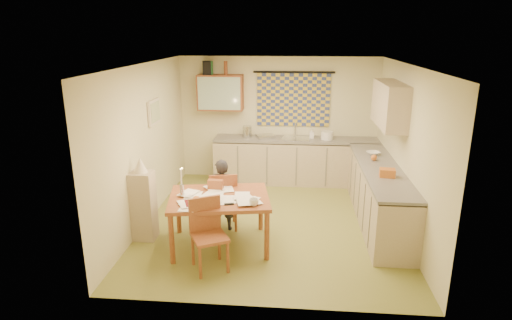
# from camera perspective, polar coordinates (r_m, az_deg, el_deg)

# --- Properties ---
(floor) EXTENTS (4.00, 4.50, 0.02)m
(floor) POSITION_cam_1_polar(r_m,az_deg,el_deg) (7.02, 2.09, -8.29)
(floor) COLOR olive
(floor) RESTS_ON ground
(ceiling) EXTENTS (4.00, 4.50, 0.02)m
(ceiling) POSITION_cam_1_polar(r_m,az_deg,el_deg) (6.38, 2.33, 12.69)
(ceiling) COLOR white
(ceiling) RESTS_ON floor
(wall_back) EXTENTS (4.00, 0.02, 2.50)m
(wall_back) POSITION_cam_1_polar(r_m,az_deg,el_deg) (8.79, 2.97, 5.50)
(wall_back) COLOR beige
(wall_back) RESTS_ON floor
(wall_front) EXTENTS (4.00, 0.02, 2.50)m
(wall_front) POSITION_cam_1_polar(r_m,az_deg,el_deg) (4.45, 0.69, -5.84)
(wall_front) COLOR beige
(wall_front) RESTS_ON floor
(wall_left) EXTENTS (0.02, 4.50, 2.50)m
(wall_left) POSITION_cam_1_polar(r_m,az_deg,el_deg) (6.98, -14.52, 2.02)
(wall_left) COLOR beige
(wall_left) RESTS_ON floor
(wall_right) EXTENTS (0.02, 4.50, 2.50)m
(wall_right) POSITION_cam_1_polar(r_m,az_deg,el_deg) (6.80, 19.39, 1.21)
(wall_right) COLOR beige
(wall_right) RESTS_ON floor
(window_blind) EXTENTS (1.45, 0.03, 1.05)m
(window_blind) POSITION_cam_1_polar(r_m,az_deg,el_deg) (8.67, 5.00, 7.99)
(window_blind) COLOR navy
(window_blind) RESTS_ON wall_back
(curtain_rod) EXTENTS (1.60, 0.04, 0.04)m
(curtain_rod) POSITION_cam_1_polar(r_m,az_deg,el_deg) (8.59, 5.10, 11.60)
(curtain_rod) COLOR black
(curtain_rod) RESTS_ON wall_back
(wall_cabinet) EXTENTS (0.90, 0.34, 0.70)m
(wall_cabinet) POSITION_cam_1_polar(r_m,az_deg,el_deg) (8.64, -4.76, 8.97)
(wall_cabinet) COLOR brown
(wall_cabinet) RESTS_ON wall_back
(wall_cabinet_glass) EXTENTS (0.84, 0.02, 0.64)m
(wall_cabinet_glass) POSITION_cam_1_polar(r_m,az_deg,el_deg) (8.47, -4.95, 8.81)
(wall_cabinet_glass) COLOR #99B2A5
(wall_cabinet_glass) RESTS_ON wall_back
(upper_cabinet_right) EXTENTS (0.34, 1.30, 0.70)m
(upper_cabinet_right) POSITION_cam_1_polar(r_m,az_deg,el_deg) (7.16, 17.41, 7.06)
(upper_cabinet_right) COLOR tan
(upper_cabinet_right) RESTS_ON wall_right
(framed_print) EXTENTS (0.04, 0.50, 0.40)m
(framed_print) POSITION_cam_1_polar(r_m,az_deg,el_deg) (7.24, -13.45, 6.27)
(framed_print) COLOR beige
(framed_print) RESTS_ON wall_left
(print_canvas) EXTENTS (0.01, 0.42, 0.32)m
(print_canvas) POSITION_cam_1_polar(r_m,az_deg,el_deg) (7.23, -13.26, 6.27)
(print_canvas) COLOR beige
(print_canvas) RESTS_ON wall_left
(counter_back) EXTENTS (3.30, 0.62, 0.92)m
(counter_back) POSITION_cam_1_polar(r_m,az_deg,el_deg) (8.67, 5.40, -0.14)
(counter_back) COLOR tan
(counter_back) RESTS_ON floor
(counter_right) EXTENTS (0.62, 2.95, 0.92)m
(counter_right) POSITION_cam_1_polar(r_m,az_deg,el_deg) (7.15, 15.99, -4.46)
(counter_right) COLOR tan
(counter_right) RESTS_ON floor
(stove) EXTENTS (0.56, 0.56, 0.87)m
(stove) POSITION_cam_1_polar(r_m,az_deg,el_deg) (6.11, 17.94, -8.51)
(stove) COLOR white
(stove) RESTS_ON floor
(sink) EXTENTS (0.61, 0.52, 0.10)m
(sink) POSITION_cam_1_polar(r_m,az_deg,el_deg) (8.56, 5.38, 2.60)
(sink) COLOR silver
(sink) RESTS_ON counter_back
(tap) EXTENTS (0.04, 0.04, 0.28)m
(tap) POSITION_cam_1_polar(r_m,az_deg,el_deg) (8.69, 5.27, 4.05)
(tap) COLOR silver
(tap) RESTS_ON counter_back
(dish_rack) EXTENTS (0.43, 0.40, 0.06)m
(dish_rack) POSITION_cam_1_polar(r_m,az_deg,el_deg) (8.56, 1.28, 3.16)
(dish_rack) COLOR silver
(dish_rack) RESTS_ON counter_back
(kettle) EXTENTS (0.23, 0.23, 0.24)m
(kettle) POSITION_cam_1_polar(r_m,az_deg,el_deg) (8.57, -1.18, 3.79)
(kettle) COLOR silver
(kettle) RESTS_ON counter_back
(mixing_bowl) EXTENTS (0.31, 0.31, 0.16)m
(mixing_bowl) POSITION_cam_1_polar(r_m,az_deg,el_deg) (8.56, 9.44, 3.27)
(mixing_bowl) COLOR white
(mixing_bowl) RESTS_ON counter_back
(soap_bottle) EXTENTS (0.09, 0.09, 0.19)m
(soap_bottle) POSITION_cam_1_polar(r_m,az_deg,el_deg) (8.59, 7.44, 3.51)
(soap_bottle) COLOR white
(soap_bottle) RESTS_ON counter_back
(bowl) EXTENTS (0.37, 0.37, 0.05)m
(bowl) POSITION_cam_1_polar(r_m,az_deg,el_deg) (7.65, 15.36, 0.88)
(bowl) COLOR white
(bowl) RESTS_ON counter_right
(orange_bag) EXTENTS (0.24, 0.18, 0.12)m
(orange_bag) POSITION_cam_1_polar(r_m,az_deg,el_deg) (6.54, 17.10, -1.64)
(orange_bag) COLOR #C16726
(orange_bag) RESTS_ON counter_right
(fruit_orange) EXTENTS (0.10, 0.10, 0.10)m
(fruit_orange) POSITION_cam_1_polar(r_m,az_deg,el_deg) (7.30, 15.45, 0.30)
(fruit_orange) COLOR #C16726
(fruit_orange) RESTS_ON counter_right
(speaker) EXTENTS (0.20, 0.23, 0.26)m
(speaker) POSITION_cam_1_polar(r_m,az_deg,el_deg) (8.64, -6.59, 12.12)
(speaker) COLOR black
(speaker) RESTS_ON wall_cabinet
(bottle_green) EXTENTS (0.08, 0.08, 0.26)m
(bottle_green) POSITION_cam_1_polar(r_m,az_deg,el_deg) (8.62, -5.99, 12.13)
(bottle_green) COLOR #195926
(bottle_green) RESTS_ON wall_cabinet
(bottle_brown) EXTENTS (0.07, 0.07, 0.26)m
(bottle_brown) POSITION_cam_1_polar(r_m,az_deg,el_deg) (8.57, -4.06, 12.15)
(bottle_brown) COLOR brown
(bottle_brown) RESTS_ON wall_cabinet
(dining_table) EXTENTS (1.53, 1.26, 0.75)m
(dining_table) POSITION_cam_1_polar(r_m,az_deg,el_deg) (6.16, -4.86, -8.09)
(dining_table) COLOR brown
(dining_table) RESTS_ON floor
(chair_far) EXTENTS (0.50, 0.50, 0.93)m
(chair_far) POSITION_cam_1_polar(r_m,az_deg,el_deg) (6.72, -4.38, -6.74)
(chair_far) COLOR brown
(chair_far) RESTS_ON floor
(chair_near) EXTENTS (0.57, 0.57, 0.93)m
(chair_near) POSITION_cam_1_polar(r_m,az_deg,el_deg) (5.65, -6.22, -11.59)
(chair_near) COLOR brown
(chair_near) RESTS_ON floor
(person) EXTENTS (0.46, 0.34, 1.13)m
(person) POSITION_cam_1_polar(r_m,az_deg,el_deg) (6.57, -4.57, -4.66)
(person) COLOR black
(person) RESTS_ON floor
(shelf_stand) EXTENTS (0.32, 0.30, 1.04)m
(shelf_stand) POSITION_cam_1_polar(r_m,az_deg,el_deg) (6.49, -14.76, -5.94)
(shelf_stand) COLOR tan
(shelf_stand) RESTS_ON floor
(lampshade) EXTENTS (0.20, 0.20, 0.22)m
(lampshade) POSITION_cam_1_polar(r_m,az_deg,el_deg) (6.28, -15.18, -0.64)
(lampshade) COLOR beige
(lampshade) RESTS_ON shelf_stand
(letter_rack) EXTENTS (0.23, 0.11, 0.16)m
(letter_rack) POSITION_cam_1_polar(r_m,az_deg,el_deg) (6.22, -5.41, -3.35)
(letter_rack) COLOR brown
(letter_rack) RESTS_ON dining_table
(mug) EXTENTS (0.18, 0.18, 0.10)m
(mug) POSITION_cam_1_polar(r_m,az_deg,el_deg) (5.67, -0.28, -5.64)
(mug) COLOR white
(mug) RESTS_ON dining_table
(magazine) EXTENTS (0.36, 0.38, 0.02)m
(magazine) POSITION_cam_1_polar(r_m,az_deg,el_deg) (5.78, -9.44, -5.82)
(magazine) COLOR maroon
(magazine) RESTS_ON dining_table
(book) EXTENTS (0.26, 0.29, 0.02)m
(book) POSITION_cam_1_polar(r_m,az_deg,el_deg) (5.94, -8.58, -5.18)
(book) COLOR #C16726
(book) RESTS_ON dining_table
(orange_box) EXTENTS (0.13, 0.10, 0.04)m
(orange_box) POSITION_cam_1_polar(r_m,az_deg,el_deg) (5.73, -8.29, -5.89)
(orange_box) COLOR #C16726
(orange_box) RESTS_ON dining_table
(eyeglasses) EXTENTS (0.14, 0.08, 0.02)m
(eyeglasses) POSITION_cam_1_polar(r_m,az_deg,el_deg) (5.73, -3.61, -5.89)
(eyeglasses) COLOR black
(eyeglasses) RESTS_ON dining_table
(candle_holder) EXTENTS (0.06, 0.06, 0.18)m
(candle_holder) POSITION_cam_1_polar(r_m,az_deg,el_deg) (6.04, -9.83, -4.06)
(candle_holder) COLOR silver
(candle_holder) RESTS_ON dining_table
(candle) EXTENTS (0.02, 0.02, 0.22)m
(candle) POSITION_cam_1_polar(r_m,az_deg,el_deg) (6.00, -9.96, -2.17)
(candle) COLOR white
(candle) RESTS_ON dining_table
(candle_flame) EXTENTS (0.02, 0.02, 0.02)m
(candle_flame) POSITION_cam_1_polar(r_m,az_deg,el_deg) (5.94, -9.84, -1.11)
(candle_flame) COLOR #FFCC66
(candle_flame) RESTS_ON dining_table
(papers) EXTENTS (1.23, 1.05, 0.03)m
(papers) POSITION_cam_1_polar(r_m,az_deg,el_deg) (5.92, -5.43, -5.09)
(papers) COLOR white
(papers) RESTS_ON dining_table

